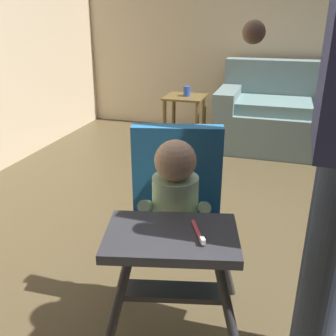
% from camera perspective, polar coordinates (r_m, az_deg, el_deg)
% --- Properties ---
extents(ground, '(6.13, 6.73, 0.10)m').
position_cam_1_polar(ground, '(2.35, 12.20, -13.52)').
color(ground, brown).
extents(wall_far, '(5.33, 0.06, 2.60)m').
position_cam_1_polar(wall_far, '(4.52, 17.03, 21.29)').
color(wall_far, beige).
rests_on(wall_far, ground).
extents(couch, '(1.91, 0.86, 0.86)m').
position_cam_1_polar(couch, '(4.13, 21.19, 7.07)').
color(couch, slate).
rests_on(couch, ground).
extents(high_chair, '(0.72, 0.82, 0.91)m').
position_cam_1_polar(high_chair, '(1.44, 1.12, -6.08)').
color(high_chair, '#2F2F34').
rests_on(high_chair, ground).
extents(side_table, '(0.40, 0.40, 0.52)m').
position_cam_1_polar(side_table, '(4.00, 2.56, 8.82)').
color(side_table, brown).
rests_on(side_table, ground).
extents(sippy_cup, '(0.07, 0.07, 0.10)m').
position_cam_1_polar(sippy_cup, '(3.96, 2.86, 11.48)').
color(sippy_cup, '#284CB7').
rests_on(sippy_cup, side_table).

